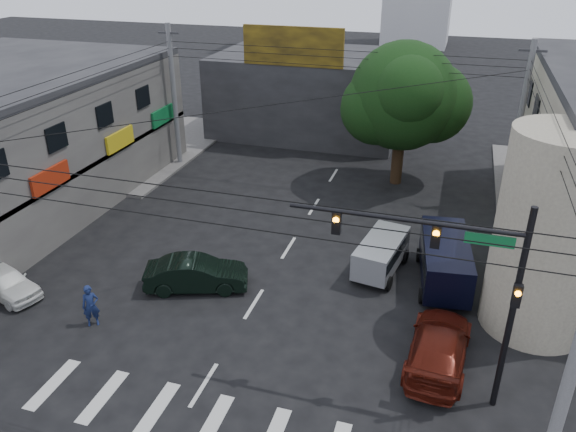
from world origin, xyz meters
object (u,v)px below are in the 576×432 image
at_px(utility_pole_far_left, 174,97).
at_px(white_compact, 5,282).
at_px(traffic_gantry, 460,271).
at_px(navy_van, 444,263).
at_px(silver_minivan, 381,256).
at_px(traffic_officer, 91,306).
at_px(utility_pole_near_right, 572,372).
at_px(maroon_sedan, 439,346).
at_px(dark_sedan, 196,274).
at_px(street_tree, 403,97).
at_px(utility_pole_far_right, 519,125).

xyz_separation_m(utility_pole_far_left, white_compact, (0.08, -16.42, -3.97)).
bearing_deg(white_compact, utility_pole_far_left, 18.34).
height_order(traffic_gantry, navy_van, traffic_gantry).
relative_size(white_compact, silver_minivan, 0.99).
bearing_deg(traffic_gantry, traffic_officer, -179.29).
xyz_separation_m(utility_pole_near_right, silver_minivan, (-5.83, 10.66, -3.78)).
xyz_separation_m(utility_pole_far_left, navy_van, (17.97, -9.97, -3.59)).
height_order(traffic_gantry, traffic_officer, traffic_gantry).
bearing_deg(traffic_officer, maroon_sedan, -27.28).
relative_size(dark_sedan, silver_minivan, 1.17).
bearing_deg(traffic_officer, navy_van, -5.82).
bearing_deg(street_tree, utility_pole_far_left, -176.05).
bearing_deg(navy_van, maroon_sedan, 174.35).
relative_size(utility_pole_near_right, white_compact, 2.33).
distance_m(white_compact, traffic_officer, 4.87).
bearing_deg(maroon_sedan, utility_pole_far_right, -96.89).
bearing_deg(utility_pole_near_right, utility_pole_far_left, 135.69).
height_order(utility_pole_far_left, utility_pole_far_right, same).
bearing_deg(navy_van, utility_pole_near_right, -170.90).
relative_size(street_tree, navy_van, 1.65).
bearing_deg(street_tree, white_compact, -129.61).
bearing_deg(street_tree, dark_sedan, -114.94).
distance_m(utility_pole_far_right, white_compact, 26.88).
bearing_deg(traffic_officer, silver_minivan, 0.80).
relative_size(utility_pole_far_right, white_compact, 2.33).
bearing_deg(utility_pole_far_right, silver_minivan, -120.63).
distance_m(street_tree, utility_pole_far_left, 14.56).
distance_m(street_tree, white_compact, 23.12).
height_order(utility_pole_far_right, traffic_officer, utility_pole_far_right).
xyz_separation_m(dark_sedan, traffic_officer, (-2.82, -3.57, 0.16)).
xyz_separation_m(utility_pole_far_right, traffic_officer, (-16.11, -17.17, -3.71)).
bearing_deg(street_tree, utility_pole_near_right, -73.18).
xyz_separation_m(street_tree, utility_pole_near_right, (6.50, -21.50, -0.87)).
xyz_separation_m(utility_pole_near_right, navy_van, (-3.03, 10.53, -3.59)).
height_order(traffic_gantry, utility_pole_far_left, utility_pole_far_left).
distance_m(street_tree, silver_minivan, 11.82).
relative_size(street_tree, maroon_sedan, 1.70).
distance_m(utility_pole_far_right, maroon_sedan, 16.20).
relative_size(utility_pole_far_right, silver_minivan, 2.30).
xyz_separation_m(dark_sedan, navy_van, (10.25, 3.63, 0.29)).
height_order(street_tree, silver_minivan, street_tree).
bearing_deg(utility_pole_near_right, traffic_officer, 168.32).
relative_size(maroon_sedan, traffic_officer, 2.88).
height_order(utility_pole_far_right, dark_sedan, utility_pole_far_right).
xyz_separation_m(utility_pole_far_left, silver_minivan, (15.17, -9.84, -3.78)).
relative_size(utility_pole_far_right, maroon_sedan, 1.79).
xyz_separation_m(utility_pole_near_right, dark_sedan, (-13.29, 6.90, -3.87)).
bearing_deg(dark_sedan, utility_pole_far_left, 10.22).
bearing_deg(traffic_gantry, dark_sedan, 162.20).
bearing_deg(utility_pole_far_left, white_compact, -89.70).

